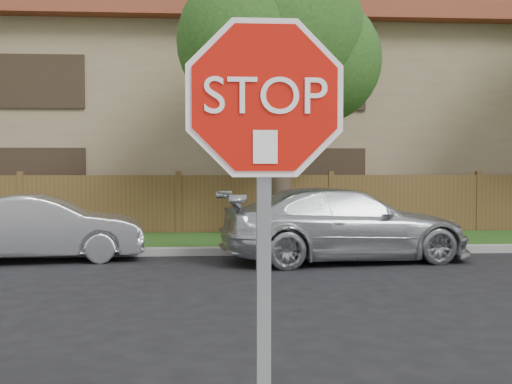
{
  "coord_description": "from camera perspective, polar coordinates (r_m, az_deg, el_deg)",
  "views": [
    {
      "loc": [
        0.98,
        -4.2,
        1.85
      ],
      "look_at": [
        1.2,
        -0.9,
        1.7
      ],
      "focal_mm": 42.0,
      "sensor_mm": 36.0,
      "label": 1
    }
  ],
  "objects": [
    {
      "name": "far_curb",
      "position": [
        12.51,
        -8.29,
        -5.64
      ],
      "size": [
        70.0,
        0.3,
        0.15
      ],
      "primitive_type": "cube",
      "color": "gray",
      "rests_on": "ground"
    },
    {
      "name": "grass_strip",
      "position": [
        14.15,
        -7.77,
        -4.75
      ],
      "size": [
        70.0,
        3.0,
        0.12
      ],
      "primitive_type": "cube",
      "color": "#1E4714",
      "rests_on": "ground"
    },
    {
      "name": "fence",
      "position": [
        15.67,
        -7.38,
        -1.32
      ],
      "size": [
        70.0,
        0.12,
        1.6
      ],
      "primitive_type": "cube",
      "color": "brown",
      "rests_on": "ground"
    },
    {
      "name": "apartment_building",
      "position": [
        21.29,
        -6.48,
        7.04
      ],
      "size": [
        35.2,
        9.2,
        7.2
      ],
      "color": "#947A5C",
      "rests_on": "ground"
    },
    {
      "name": "tree_mid",
      "position": [
        14.18,
        2.6,
        14.86
      ],
      "size": [
        4.8,
        3.9,
        7.35
      ],
      "color": "#382B21",
      "rests_on": "ground"
    },
    {
      "name": "stop_sign",
      "position": [
        2.73,
        0.81,
        2.18
      ],
      "size": [
        1.01,
        0.13,
        2.55
      ],
      "color": "gray",
      "rests_on": "sidewalk_near"
    },
    {
      "name": "sedan_left",
      "position": [
        12.33,
        -19.63,
        -3.26
      ],
      "size": [
        4.0,
        1.85,
        1.27
      ],
      "primitive_type": "imported",
      "rotation": [
        0.0,
        0.0,
        1.71
      ],
      "color": "#AAABAF",
      "rests_on": "ground"
    },
    {
      "name": "sedan_right",
      "position": [
        11.77,
        8.46,
        -3.07
      ],
      "size": [
        5.07,
        2.6,
        1.41
      ],
      "primitive_type": "imported",
      "rotation": [
        0.0,
        0.0,
        1.7
      ],
      "color": "#B7BBBF",
      "rests_on": "ground"
    }
  ]
}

